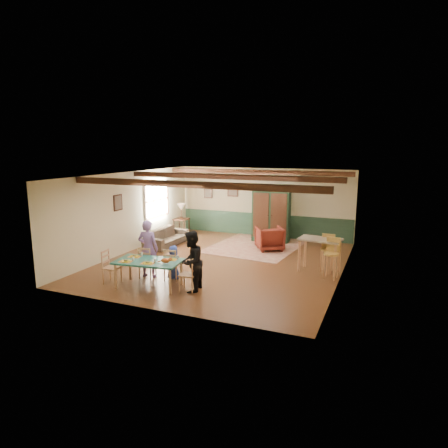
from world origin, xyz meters
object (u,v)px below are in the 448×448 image
at_px(dining_chair_far_left, 147,262).
at_px(person_child, 174,262).
at_px(end_table, 182,227).
at_px(bar_stool_right, 331,259).
at_px(counter_table, 319,255).
at_px(dining_chair_end_right, 188,274).
at_px(sofa, 167,237).
at_px(dining_table, 149,274).
at_px(armoire, 271,213).
at_px(dining_chair_end_left, 112,267).
at_px(armchair, 270,238).
at_px(table_lamp, 181,211).
at_px(cat, 165,260).
at_px(bar_stool_left, 327,254).
at_px(person_woman, 191,262).
at_px(dining_chair_far_right, 173,264).
at_px(person_man, 148,249).

relative_size(dining_chair_far_left, person_child, 0.95).
height_order(end_table, bar_stool_right, bar_stool_right).
bearing_deg(dining_chair_far_left, counter_table, -158.30).
distance_m(dining_chair_end_right, sofa, 4.85).
xyz_separation_m(dining_table, armoire, (1.47, 6.02, 0.72)).
bearing_deg(dining_table, dining_chair_end_left, -172.91).
xyz_separation_m(armchair, sofa, (-3.66, -0.76, -0.10)).
bearing_deg(end_table, counter_table, -24.94).
relative_size(dining_chair_end_right, table_lamp, 1.44).
bearing_deg(cat, table_lamp, 108.11).
xyz_separation_m(table_lamp, bar_stool_left, (6.17, -2.70, -0.43)).
bearing_deg(armoire, end_table, -178.61).
bearing_deg(person_child, dining_chair_end_left, 27.30).
height_order(person_woman, person_child, person_woman).
xyz_separation_m(dining_chair_far_right, bar_stool_left, (3.70, 2.31, 0.10)).
relative_size(end_table, bar_stool_left, 0.62).
relative_size(dining_chair_end_left, armchair, 0.99).
bearing_deg(dining_chair_far_left, person_woman, 156.43).
height_order(person_woman, table_lamp, person_woman).
bearing_deg(cat, armchair, 68.05).
height_order(person_woman, bar_stool_left, person_woman).
relative_size(cat, end_table, 0.50).
height_order(dining_chair_far_right, end_table, dining_chair_far_right).
bearing_deg(cat, dining_chair_end_left, 176.63).
relative_size(armchair, bar_stool_left, 0.83).
height_order(dining_chair_far_left, bar_stool_right, bar_stool_right).
xyz_separation_m(dining_chair_far_left, armchair, (2.23, 4.14, -0.03)).
height_order(person_child, armoire, armoire).
height_order(armoire, bar_stool_left, armoire).
bearing_deg(person_woman, dining_chair_far_right, -130.27).
relative_size(person_child, end_table, 1.39).
height_order(end_table, table_lamp, table_lamp).
bearing_deg(sofa, armchair, -78.16).
distance_m(dining_table, table_lamp, 6.16).
xyz_separation_m(counter_table, bar_stool_left, (0.19, 0.08, 0.05)).
xyz_separation_m(dining_table, person_man, (-0.46, 0.69, 0.45)).
bearing_deg(bar_stool_left, counter_table, -157.96).
bearing_deg(dining_chair_end_left, bar_stool_left, -65.07).
distance_m(dining_chair_end_right, person_man, 1.65).
bearing_deg(person_child, sofa, -63.45).
bearing_deg(armoire, counter_table, -56.20).
bearing_deg(end_table, armoire, 4.60).
distance_m(dining_chair_far_right, bar_stool_right, 4.27).
bearing_deg(sofa, table_lamp, 10.71).
bearing_deg(counter_table, cat, -137.79).
height_order(person_woman, sofa, person_woman).
bearing_deg(sofa, dining_chair_end_right, -142.79).
bearing_deg(dining_chair_end_left, person_child, -62.70).
distance_m(dining_table, sofa, 4.42).
distance_m(end_table, counter_table, 6.60).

